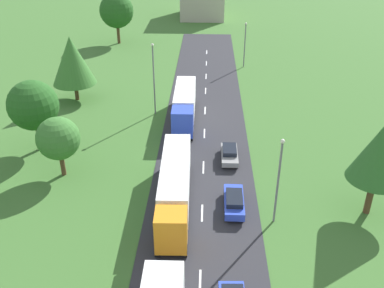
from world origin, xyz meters
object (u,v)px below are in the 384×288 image
object	(u,v)px
car_fifth	(229,154)
tree_ash	(58,139)
lamppost_second	(279,177)
lamppost_fourth	(245,42)
truck_second	(175,185)
truck_third	(184,104)
car_fourth	(234,201)
tree_pine	(381,152)
tree_maple	(72,60)
tree_birch	(117,11)
lamppost_third	(154,76)
tree_oak	(33,105)

from	to	relation	value
car_fifth	tree_ash	distance (m)	17.36
lamppost_second	lamppost_fourth	bearing A→B (deg)	89.79
tree_ash	car_fifth	bearing A→B (deg)	11.67
truck_second	lamppost_fourth	distance (m)	40.03
car_fifth	truck_third	bearing A→B (deg)	118.63
car_fourth	lamppost_second	bearing A→B (deg)	-24.88
lamppost_fourth	tree_pine	size ratio (longest dim) A/B	0.84
car_fourth	lamppost_second	xyz separation A→B (m)	(3.34, -1.55, 3.60)
lamppost_second	tree_pine	distance (m)	8.60
tree_maple	tree_birch	bearing A→B (deg)	89.16
car_fourth	tree_maple	size ratio (longest dim) A/B	0.52
car_fifth	tree_pine	size ratio (longest dim) A/B	0.49
truck_third	lamppost_third	world-z (taller)	lamppost_third
tree_pine	tree_ash	xyz separation A→B (m)	(-28.40, 5.04, -2.05)
lamppost_third	lamppost_fourth	bearing A→B (deg)	56.77
truck_third	lamppost_second	world-z (taller)	lamppost_second
car_fourth	lamppost_third	size ratio (longest dim) A/B	0.49
lamppost_third	tree_oak	world-z (taller)	lamppost_third
tree_oak	truck_third	bearing A→B (deg)	27.25
lamppost_second	tree_birch	size ratio (longest dim) A/B	0.83
lamppost_second	tree_pine	bearing A→B (deg)	10.60
tree_birch	tree_oak	bearing A→B (deg)	-90.81
truck_third	tree_birch	size ratio (longest dim) A/B	1.27
car_fourth	lamppost_fourth	distance (m)	39.62
lamppost_second	lamppost_third	xyz separation A→B (m)	(-12.58, 21.44, 0.69)
lamppost_third	tree_pine	distance (m)	28.85
truck_third	tree_oak	world-z (taller)	tree_oak
tree_oak	tree_pine	xyz separation A→B (m)	(32.50, -10.13, 0.89)
car_fifth	tree_ash	world-z (taller)	tree_ash
lamppost_fourth	tree_birch	bearing A→B (deg)	149.96
lamppost_second	truck_third	bearing A→B (deg)	113.80
lamppost_second	car_fourth	bearing A→B (deg)	155.12
truck_third	car_fifth	world-z (taller)	truck_third
car_fifth	car_fourth	bearing A→B (deg)	-89.50
car_fifth	tree_pine	world-z (taller)	tree_pine
lamppost_third	tree_pine	size ratio (longest dim) A/B	1.05
truck_third	tree_pine	xyz separation A→B (m)	(16.97, -18.13, 3.95)
truck_second	lamppost_fourth	size ratio (longest dim) A/B	1.85
car_fourth	tree_maple	distance (m)	32.21
lamppost_third	tree_pine	world-z (taller)	lamppost_third
lamppost_third	tree_birch	bearing A→B (deg)	108.38
tree_birch	lamppost_second	bearing A→B (deg)	-66.62
tree_pine	tree_ash	bearing A→B (deg)	169.94
truck_second	tree_maple	xyz separation A→B (m)	(-15.47, 23.92, 3.43)
tree_oak	tree_pine	bearing A→B (deg)	-17.31
tree_oak	lamppost_fourth	bearing A→B (deg)	50.15
lamppost_fourth	tree_maple	size ratio (longest dim) A/B	0.84
tree_oak	tree_birch	bearing A→B (deg)	89.19
truck_second	car_fifth	distance (m)	9.77
truck_second	truck_third	distance (m)	17.83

